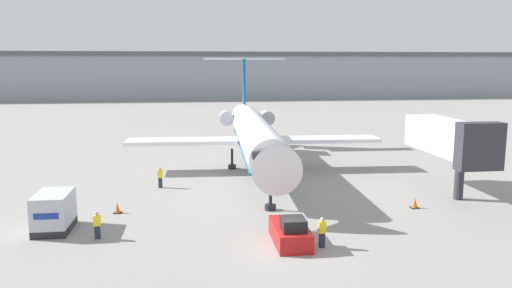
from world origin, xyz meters
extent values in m
plane|color=gray|center=(0.00, 0.00, 0.00)|extent=(600.00, 600.00, 0.00)
cube|color=#8C939E|center=(0.00, 120.00, 6.05)|extent=(180.00, 16.00, 12.11)
cube|color=#4C515B|center=(0.00, 120.00, 12.71)|extent=(180.00, 16.80, 1.20)
cylinder|color=white|center=(0.61, 19.88, 3.62)|extent=(4.28, 26.68, 3.26)
cone|color=white|center=(0.05, 5.30, 3.62)|extent=(3.35, 2.73, 3.26)
cube|color=black|center=(0.09, 6.34, 4.19)|extent=(2.79, 0.81, 0.44)
cone|color=white|center=(1.19, 34.95, 3.62)|extent=(3.07, 3.69, 2.93)
cube|color=#0C5999|center=(0.61, 19.88, 2.57)|extent=(3.85, 24.01, 0.20)
cube|color=white|center=(7.56, 20.94, 2.89)|extent=(10.67, 3.49, 0.36)
cube|color=white|center=(-6.24, 21.47, 2.89)|extent=(10.67, 3.49, 0.36)
cylinder|color=#ADADB7|center=(3.38, 30.94, 4.03)|extent=(1.68, 2.77, 1.58)
cylinder|color=#ADADB7|center=(-1.30, 31.12, 4.03)|extent=(1.68, 2.77, 1.58)
cube|color=#0C5999|center=(1.22, 35.66, 8.01)|extent=(0.32, 2.21, 5.52)
cube|color=white|center=(1.22, 35.66, 10.78)|extent=(10.01, 2.18, 0.20)
cylinder|color=black|center=(0.14, 7.60, 1.00)|extent=(0.24, 0.24, 2.00)
cylinder|color=black|center=(0.14, 7.60, 0.20)|extent=(0.80, 0.80, 0.40)
cylinder|color=black|center=(-1.43, 21.89, 1.00)|extent=(0.24, 0.24, 2.00)
cylinder|color=black|center=(-1.43, 21.89, 0.20)|extent=(0.80, 0.80, 0.40)
cylinder|color=black|center=(2.80, 21.73, 1.00)|extent=(0.24, 0.24, 2.00)
cylinder|color=black|center=(2.80, 21.73, 0.20)|extent=(0.80, 0.80, 0.40)
cube|color=#B21919|center=(0.26, 1.07, 0.53)|extent=(1.89, 4.09, 1.06)
cube|color=black|center=(0.26, 0.17, 1.41)|extent=(1.32, 1.47, 0.70)
cube|color=black|center=(0.26, 3.03, 0.37)|extent=(1.70, 0.30, 0.63)
cube|color=#232326|center=(-13.85, 5.04, 0.23)|extent=(2.02, 3.30, 0.45)
cube|color=#B7BCC6|center=(-13.85, 5.04, 1.42)|extent=(2.02, 3.30, 1.94)
cube|color=navy|center=(-13.85, 3.37, 1.42)|extent=(1.42, 0.04, 0.36)
cube|color=#232838|center=(1.90, 0.09, 0.42)|extent=(0.32, 0.20, 0.85)
cube|color=yellow|center=(1.90, 0.09, 1.18)|extent=(0.40, 0.24, 0.67)
sphere|color=tan|center=(1.90, 0.09, 1.64)|extent=(0.25, 0.25, 0.25)
cube|color=#232838|center=(-7.98, 15.10, 0.42)|extent=(0.32, 0.20, 0.84)
cube|color=yellow|center=(-7.98, 15.10, 1.17)|extent=(0.40, 0.24, 0.66)
sphere|color=tan|center=(-7.98, 15.10, 1.63)|extent=(0.24, 0.24, 0.24)
cube|color=#232838|center=(-10.93, 3.16, 0.40)|extent=(0.32, 0.20, 0.80)
cube|color=yellow|center=(-10.93, 3.16, 1.11)|extent=(0.40, 0.24, 0.63)
sphere|color=tan|center=(-10.93, 3.16, 1.55)|extent=(0.23, 0.23, 0.23)
cube|color=black|center=(-10.51, 8.25, 0.02)|extent=(0.55, 0.55, 0.04)
cone|color=orange|center=(-10.51, 8.25, 0.41)|extent=(0.39, 0.39, 0.74)
cube|color=black|center=(10.51, 6.80, 0.02)|extent=(0.59, 0.59, 0.04)
cone|color=orange|center=(10.51, 6.80, 0.40)|extent=(0.42, 0.42, 0.72)
cylinder|color=#2D2D33|center=(14.81, 8.58, 1.60)|extent=(0.70, 0.70, 3.20)
cube|color=silver|center=(14.81, 11.25, 4.50)|extent=(2.60, 8.90, 2.60)
cube|color=#2D2D33|center=(14.81, 6.20, 4.50)|extent=(3.20, 1.20, 3.38)
camera|label=1|loc=(-5.21, -26.08, 10.33)|focal=35.00mm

